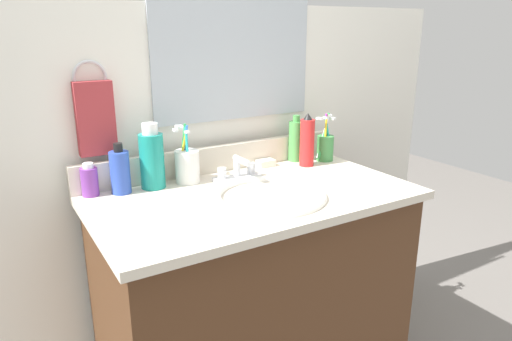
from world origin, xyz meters
name	(u,v)px	position (x,y,z in m)	size (l,w,h in m)	color
vanity_cabinet	(255,304)	(0.00, 0.00, 0.36)	(0.93, 0.50, 0.72)	#4C2D19
countertop	(254,197)	(0.00, 0.00, 0.73)	(0.97, 0.54, 0.03)	beige
backsplash	(216,159)	(0.00, 0.26, 0.79)	(0.97, 0.02, 0.09)	beige
back_wall	(209,192)	(0.00, 0.32, 0.65)	(2.07, 0.04, 1.30)	white
mirror_panel	(234,36)	(0.10, 0.30, 1.19)	(0.60, 0.01, 0.56)	#B2BCC6
towel_ring	(90,77)	(-0.38, 0.30, 1.08)	(0.10, 0.10, 0.01)	silver
hand_towel	(95,118)	(-0.38, 0.28, 0.96)	(0.11, 0.04, 0.22)	#A53338
sink_basin	(270,207)	(0.02, -0.06, 0.71)	(0.34, 0.34, 0.11)	white
faucet	(238,172)	(0.02, 0.14, 0.77)	(0.16, 0.10, 0.08)	silver
bottle_cream_purple	(90,181)	(-0.43, 0.23, 0.79)	(0.05, 0.05, 0.10)	#7A3899
bottle_shampoo_blue	(120,172)	(-0.34, 0.21, 0.81)	(0.06, 0.06, 0.15)	#2D4CB2
bottle_toner_green	(296,140)	(0.32, 0.23, 0.82)	(0.05, 0.05, 0.17)	#4C9E4C
bottle_mouthwash_teal	(152,159)	(-0.24, 0.21, 0.84)	(0.08, 0.08, 0.20)	teal
bottle_spray_red	(307,142)	(0.31, 0.15, 0.83)	(0.05, 0.05, 0.19)	red
cup_green	(325,146)	(0.41, 0.17, 0.80)	(0.07, 0.06, 0.18)	#3F8C47
cup_white_ceramic	(187,165)	(-0.13, 0.20, 0.80)	(0.08, 0.09, 0.19)	white
soap_bar	(265,163)	(0.18, 0.22, 0.76)	(0.06, 0.04, 0.02)	white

